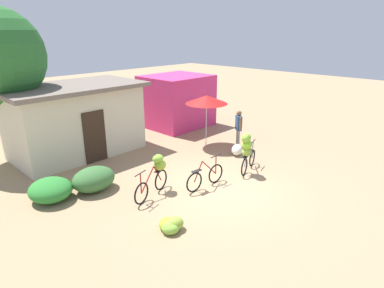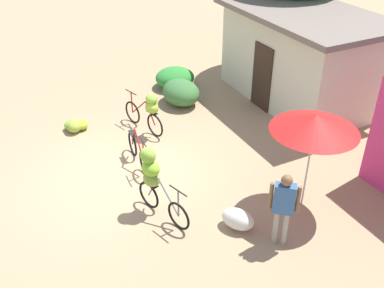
% 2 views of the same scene
% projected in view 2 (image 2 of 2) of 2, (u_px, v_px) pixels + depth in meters
% --- Properties ---
extents(ground_plane, '(60.00, 60.00, 0.00)m').
position_uv_depth(ground_plane, '(128.00, 173.00, 10.74)').
color(ground_plane, '#9F8360').
extents(building_low, '(5.34, 3.27, 2.83)m').
position_uv_depth(building_low, '(301.00, 56.00, 13.52)').
color(building_low, beige).
rests_on(building_low, ground).
extents(hedge_bush_front_left, '(1.25, 1.33, 0.66)m').
position_uv_depth(hedge_bush_front_left, '(175.00, 78.00, 14.86)').
color(hedge_bush_front_left, '#2C7F30').
rests_on(hedge_bush_front_left, ground).
extents(hedge_bush_front_right, '(1.38, 1.11, 0.76)m').
position_uv_depth(hedge_bush_front_right, '(181.00, 92.00, 13.76)').
color(hedge_bush_front_right, '#396B35').
rests_on(hedge_bush_front_right, ground).
extents(market_umbrella, '(1.80, 1.80, 2.24)m').
position_uv_depth(market_umbrella, '(315.00, 123.00, 8.67)').
color(market_umbrella, beige).
rests_on(market_umbrella, ground).
extents(bicycle_leftmost, '(1.66, 0.56, 1.23)m').
position_uv_depth(bicycle_leftmost, '(148.00, 110.00, 12.02)').
color(bicycle_leftmost, black).
rests_on(bicycle_leftmost, ground).
extents(bicycle_near_pile, '(1.63, 0.19, 0.98)m').
position_uv_depth(bicycle_near_pile, '(138.00, 152.00, 10.88)').
color(bicycle_near_pile, black).
rests_on(bicycle_near_pile, ground).
extents(bicycle_center_loaded, '(1.53, 0.59, 1.53)m').
position_uv_depth(bicycle_center_loaded, '(153.00, 177.00, 9.08)').
color(bicycle_center_loaded, black).
rests_on(bicycle_center_loaded, ground).
extents(banana_pile_on_ground, '(0.76, 0.81, 0.36)m').
position_uv_depth(banana_pile_on_ground, '(75.00, 125.00, 12.46)').
color(banana_pile_on_ground, '#85B93D').
rests_on(banana_pile_on_ground, ground).
extents(produce_sack, '(0.83, 0.74, 0.44)m').
position_uv_depth(produce_sack, '(238.00, 219.00, 9.01)').
color(produce_sack, silver).
rests_on(produce_sack, ground).
extents(person_vendor, '(0.41, 0.47, 1.65)m').
position_uv_depth(person_vendor, '(284.00, 203.00, 8.22)').
color(person_vendor, gray).
rests_on(person_vendor, ground).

